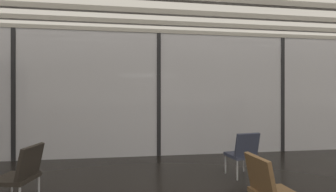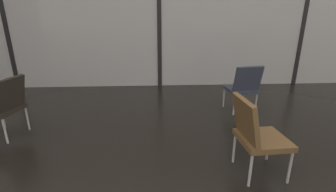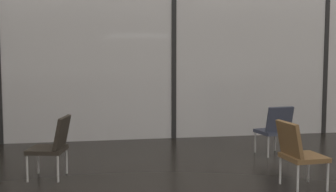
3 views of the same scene
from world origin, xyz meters
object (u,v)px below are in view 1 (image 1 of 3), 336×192
(lounge_chair_0, at_px, (243,151))
(lounge_chair_3, at_px, (270,188))
(lounge_chair_4, at_px, (22,172))
(parked_airplane, at_px, (122,86))

(lounge_chair_0, bearing_deg, lounge_chair_3, 64.93)
(lounge_chair_3, height_order, lounge_chair_4, same)
(parked_airplane, distance_m, lounge_chair_3, 10.19)
(lounge_chair_0, bearing_deg, lounge_chair_4, 2.51)
(parked_airplane, bearing_deg, lounge_chair_0, -71.51)
(lounge_chair_4, bearing_deg, parked_airplane, -174.64)
(lounge_chair_0, xyz_separation_m, lounge_chair_4, (-3.65, -0.73, 0.00))
(lounge_chair_3, bearing_deg, parked_airplane, 8.94)
(parked_airplane, height_order, lounge_chair_4, parked_airplane)
(lounge_chair_3, bearing_deg, lounge_chair_4, 68.27)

